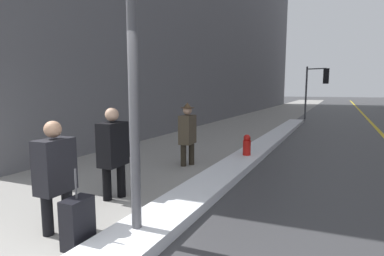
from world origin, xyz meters
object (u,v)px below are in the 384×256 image
(traffic_light_near, at_px, (319,81))
(fire_hydrant, at_px, (247,148))
(pedestrian_with_shoulder_bag, at_px, (114,149))
(rolling_suitcase, at_px, (78,223))
(pedestrian_in_fedora, at_px, (187,132))
(pedestrian_trailing, at_px, (55,172))

(traffic_light_near, distance_m, fire_hydrant, 12.51)
(pedestrian_with_shoulder_bag, distance_m, rolling_suitcase, 1.68)
(rolling_suitcase, distance_m, fire_hydrant, 5.07)
(pedestrian_in_fedora, height_order, rolling_suitcase, pedestrian_in_fedora)
(traffic_light_near, distance_m, pedestrian_with_shoulder_bag, 16.14)
(pedestrian_trailing, bearing_deg, traffic_light_near, 170.20)
(pedestrian_with_shoulder_bag, xyz_separation_m, rolling_suitcase, (0.68, -1.44, -0.56))
(pedestrian_in_fedora, xyz_separation_m, rolling_suitcase, (0.58, -3.95, -0.54))
(rolling_suitcase, relative_size, fire_hydrant, 1.36)
(pedestrian_with_shoulder_bag, relative_size, rolling_suitcase, 1.63)
(pedestrian_with_shoulder_bag, xyz_separation_m, fire_hydrant, (1.26, 3.61, -0.51))
(pedestrian_trailing, xyz_separation_m, fire_hydrant, (1.10, 4.89, -0.47))
(pedestrian_trailing, xyz_separation_m, rolling_suitcase, (0.52, -0.15, -0.51))
(rolling_suitcase, xyz_separation_m, fire_hydrant, (0.58, 5.04, 0.04))
(pedestrian_trailing, distance_m, rolling_suitcase, 0.74)
(pedestrian_with_shoulder_bag, height_order, pedestrian_in_fedora, pedestrian_with_shoulder_bag)
(traffic_light_near, relative_size, pedestrian_in_fedora, 2.10)
(traffic_light_near, bearing_deg, rolling_suitcase, -87.84)
(pedestrian_in_fedora, bearing_deg, pedestrian_trailing, -2.23)
(traffic_light_near, relative_size, fire_hydrant, 4.62)
(pedestrian_with_shoulder_bag, relative_size, pedestrian_in_fedora, 1.01)
(pedestrian_trailing, relative_size, pedestrian_with_shoulder_bag, 0.94)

